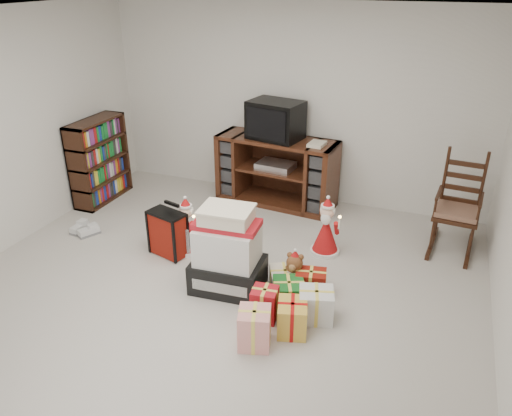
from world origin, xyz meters
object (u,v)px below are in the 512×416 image
(gift_cluster, at_px, (289,301))
(crt_television, at_px, (275,120))
(sneaker_pair, at_px, (84,230))
(santa_figurine, at_px, (326,232))
(teddy_bear, at_px, (295,272))
(tv_stand, at_px, (277,171))
(bookshelf, at_px, (99,162))
(rocking_chair, at_px, (456,215))
(mrs_claus_figurine, at_px, (187,231))
(red_suitcase, at_px, (168,233))
(gift_pile, at_px, (228,255))

(gift_cluster, xyz_separation_m, crt_television, (-0.92, 2.21, 0.99))
(sneaker_pair, bearing_deg, santa_figurine, 24.45)
(teddy_bear, bearing_deg, sneaker_pair, 177.00)
(tv_stand, height_order, santa_figurine, tv_stand)
(bookshelf, relative_size, teddy_bear, 3.03)
(rocking_chair, distance_m, gift_cluster, 2.24)
(teddy_bear, relative_size, mrs_claus_figurine, 0.56)
(rocking_chair, xyz_separation_m, red_suitcase, (-2.85, -1.29, -0.13))
(red_suitcase, bearing_deg, tv_stand, 84.91)
(crt_television, bearing_deg, bookshelf, -150.43)
(red_suitcase, relative_size, crt_television, 0.83)
(rocking_chair, bearing_deg, tv_stand, 174.01)
(bookshelf, distance_m, gift_pile, 2.77)
(sneaker_pair, bearing_deg, mrs_claus_figurine, 15.81)
(gift_pile, distance_m, crt_television, 2.19)
(rocking_chair, height_order, teddy_bear, rocking_chair)
(mrs_claus_figurine, distance_m, gift_cluster, 1.52)
(tv_stand, relative_size, santa_figurine, 2.39)
(bookshelf, relative_size, red_suitcase, 1.84)
(teddy_bear, distance_m, crt_television, 2.19)
(rocking_chair, relative_size, santa_figurine, 1.72)
(teddy_bear, xyz_separation_m, santa_figurine, (0.12, 0.73, 0.10))
(teddy_bear, bearing_deg, bookshelf, 160.87)
(red_suitcase, bearing_deg, gift_cluster, -2.91)
(gift_cluster, distance_m, crt_television, 2.59)
(mrs_claus_figurine, bearing_deg, teddy_bear, -9.67)
(gift_pile, relative_size, mrs_claus_figurine, 1.30)
(gift_pile, height_order, teddy_bear, gift_pile)
(gift_cluster, bearing_deg, gift_pile, 166.42)
(gift_pile, height_order, santa_figurine, gift_pile)
(teddy_bear, bearing_deg, red_suitcase, 176.90)
(rocking_chair, relative_size, red_suitcase, 1.93)
(teddy_bear, xyz_separation_m, sneaker_pair, (-2.63, 0.14, -0.11))
(mrs_claus_figurine, bearing_deg, santa_figurine, 19.86)
(rocking_chair, bearing_deg, mrs_claus_figurine, -152.16)
(sneaker_pair, bearing_deg, tv_stand, 54.61)
(santa_figurine, distance_m, crt_television, 1.66)
(teddy_bear, distance_m, mrs_claus_figurine, 1.31)
(bookshelf, bearing_deg, mrs_claus_figurine, -25.58)
(red_suitcase, distance_m, crt_television, 2.00)
(tv_stand, distance_m, teddy_bear, 1.99)
(red_suitcase, xyz_separation_m, mrs_claus_figurine, (0.16, 0.14, -0.01))
(santa_figurine, bearing_deg, mrs_claus_figurine, -160.14)
(mrs_claus_figurine, xyz_separation_m, crt_television, (0.45, 1.56, 0.87))
(bookshelf, relative_size, santa_figurine, 1.64)
(gift_pile, xyz_separation_m, crt_television, (-0.25, 2.04, 0.75))
(teddy_bear, height_order, sneaker_pair, teddy_bear)
(santa_figurine, bearing_deg, red_suitcase, -157.45)
(teddy_bear, distance_m, sneaker_pair, 2.63)
(red_suitcase, xyz_separation_m, gift_cluster, (1.53, -0.50, -0.13))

